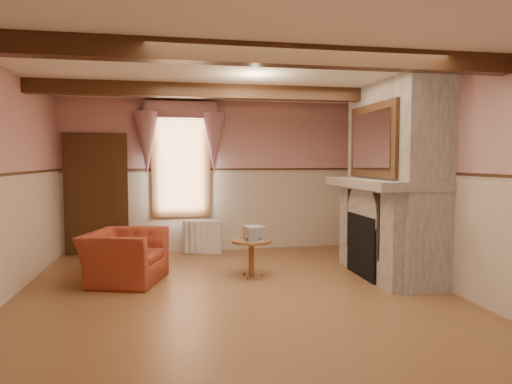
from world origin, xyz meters
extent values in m
cube|color=brown|center=(0.00, 0.00, 0.00)|extent=(5.50, 6.00, 0.01)
cube|color=silver|center=(0.00, 0.00, 2.80)|extent=(5.50, 6.00, 0.01)
cube|color=tan|center=(0.00, 3.00, 1.40)|extent=(5.50, 0.02, 2.80)
cube|color=tan|center=(0.00, -3.00, 1.40)|extent=(5.50, 0.02, 2.80)
cube|color=tan|center=(2.75, 0.00, 1.40)|extent=(0.02, 6.00, 2.80)
cube|color=black|center=(2.00, 0.60, 0.45)|extent=(0.20, 0.95, 0.90)
imported|color=maroon|center=(-1.43, 0.92, 0.35)|extent=(1.23, 1.32, 0.71)
cylinder|color=brown|center=(0.34, 0.84, 0.28)|extent=(0.67, 0.67, 0.55)
cube|color=#B7AD8C|center=(0.38, 0.80, 0.65)|extent=(0.30, 0.35, 0.20)
cube|color=silver|center=(-0.23, 2.70, 0.30)|extent=(0.72, 0.35, 0.60)
imported|color=brown|center=(2.24, 0.75, 1.46)|extent=(0.34, 0.34, 0.08)
cube|color=black|center=(2.24, 1.21, 1.52)|extent=(0.14, 0.24, 0.20)
cylinder|color=#C68538|center=(2.24, 0.89, 1.56)|extent=(0.11, 0.11, 0.28)
cylinder|color=#A82314|center=(2.24, -0.06, 1.50)|extent=(0.06, 0.06, 0.16)
cylinder|color=yellow|center=(2.24, 0.04, 1.48)|extent=(0.06, 0.06, 0.12)
cube|color=gray|center=(2.42, 0.60, 1.40)|extent=(0.85, 2.00, 2.80)
cube|color=gray|center=(2.24, 0.60, 1.36)|extent=(1.05, 2.05, 0.12)
cube|color=silver|center=(2.06, 0.60, 1.97)|extent=(0.06, 1.44, 1.04)
cube|color=black|center=(-2.10, 2.94, 1.05)|extent=(1.10, 0.10, 2.10)
cube|color=white|center=(-0.60, 2.97, 1.65)|extent=(1.06, 0.08, 2.02)
cube|color=gray|center=(-0.60, 2.88, 2.25)|extent=(1.30, 0.14, 1.40)
cube|color=black|center=(0.00, -1.20, 2.70)|extent=(5.50, 0.18, 0.20)
cube|color=black|center=(0.00, 1.20, 2.70)|extent=(5.50, 0.18, 0.20)
camera|label=1|loc=(-0.78, -5.55, 1.69)|focal=32.00mm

